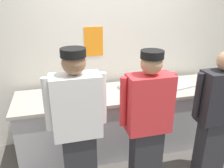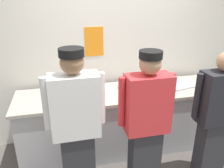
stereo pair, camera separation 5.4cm
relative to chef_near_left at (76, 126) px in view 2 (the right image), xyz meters
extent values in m
plane|color=#514C47|center=(0.71, 0.35, -0.91)|extent=(9.00, 9.00, 0.00)
cube|color=silver|center=(0.71, 1.24, 0.56)|extent=(4.53, 0.10, 2.94)
cube|color=orange|center=(0.39, 1.19, 0.60)|extent=(0.27, 0.01, 0.41)
cube|color=#B2B2B7|center=(0.71, 0.74, -0.48)|extent=(2.83, 0.69, 0.86)
cube|color=#A8A093|center=(0.71, 0.74, -0.03)|extent=(2.89, 0.74, 0.04)
cube|color=#2D2D33|center=(0.00, 0.00, -0.51)|extent=(0.34, 0.20, 0.82)
cube|color=white|center=(0.00, 0.00, 0.22)|extent=(0.48, 0.24, 0.65)
cylinder|color=white|center=(-0.27, 0.04, 0.26)|extent=(0.07, 0.07, 0.55)
cylinder|color=white|center=(0.27, 0.04, 0.26)|extent=(0.07, 0.07, 0.55)
sphere|color=#8C6647|center=(0.00, 0.00, 0.66)|extent=(0.22, 0.22, 0.22)
cylinder|color=black|center=(0.00, 0.00, 0.76)|extent=(0.23, 0.23, 0.08)
cube|color=#2D2D33|center=(0.73, -0.06, -0.52)|extent=(0.33, 0.20, 0.79)
cube|color=red|center=(0.73, -0.06, 0.19)|extent=(0.46, 0.24, 0.63)
cylinder|color=red|center=(0.47, -0.02, 0.22)|extent=(0.07, 0.07, 0.53)
cylinder|color=red|center=(1.00, -0.02, 0.22)|extent=(0.07, 0.07, 0.53)
sphere|color=tan|center=(0.73, -0.06, 0.62)|extent=(0.21, 0.21, 0.21)
cylinder|color=black|center=(0.73, -0.06, 0.71)|extent=(0.23, 0.23, 0.08)
cube|color=#2D2D33|center=(1.59, -0.06, -0.53)|extent=(0.32, 0.20, 0.77)
cube|color=#232328|center=(1.59, -0.06, 0.17)|extent=(0.45, 0.24, 0.61)
cylinder|color=#232328|center=(1.33, -0.02, 0.20)|extent=(0.07, 0.07, 0.52)
cylinder|color=white|center=(-0.20, 0.79, 0.00)|extent=(0.25, 0.25, 0.01)
cylinder|color=white|center=(-0.20, 0.79, 0.01)|extent=(0.25, 0.25, 0.01)
cylinder|color=white|center=(-0.20, 0.79, 0.02)|extent=(0.25, 0.25, 0.01)
cylinder|color=white|center=(-0.20, 0.79, 0.03)|extent=(0.25, 0.25, 0.01)
cylinder|color=white|center=(-0.20, 0.79, 0.04)|extent=(0.25, 0.25, 0.01)
cylinder|color=white|center=(-0.20, 0.79, 0.06)|extent=(0.25, 0.25, 0.01)
cylinder|color=white|center=(-0.20, 0.79, 0.07)|extent=(0.25, 0.25, 0.01)
cylinder|color=white|center=(-0.20, 0.79, 0.08)|extent=(0.25, 0.25, 0.01)
cylinder|color=white|center=(0.78, 0.85, 0.00)|extent=(0.22, 0.22, 0.01)
cylinder|color=white|center=(0.78, 0.85, 0.01)|extent=(0.22, 0.22, 0.01)
cylinder|color=white|center=(0.78, 0.85, 0.02)|extent=(0.22, 0.22, 0.01)
cylinder|color=white|center=(0.78, 0.85, 0.03)|extent=(0.22, 0.22, 0.01)
cylinder|color=white|center=(0.78, 0.85, 0.04)|extent=(0.22, 0.22, 0.01)
cylinder|color=#B7BABF|center=(0.28, 0.70, 0.05)|extent=(0.33, 0.33, 0.12)
cube|color=#B7BABF|center=(1.62, 0.77, 0.00)|extent=(0.54, 0.42, 0.02)
cylinder|color=red|center=(0.03, 0.97, 0.07)|extent=(0.06, 0.06, 0.16)
cone|color=red|center=(0.03, 0.97, 0.17)|extent=(0.05, 0.05, 0.04)
cylinder|color=orange|center=(1.91, 0.77, 0.07)|extent=(0.06, 0.06, 0.16)
cone|color=orange|center=(1.91, 0.77, 0.16)|extent=(0.05, 0.05, 0.04)
cylinder|color=#56A333|center=(0.80, 0.50, 0.06)|extent=(0.06, 0.06, 0.15)
cone|color=#56A333|center=(0.80, 0.50, 0.16)|extent=(0.05, 0.05, 0.04)
cylinder|color=white|center=(-0.06, 0.60, 0.01)|extent=(0.09, 0.09, 0.04)
cylinder|color=gold|center=(-0.06, 0.60, 0.02)|extent=(0.07, 0.07, 0.01)
cylinder|color=white|center=(1.03, 0.69, 0.01)|extent=(0.10, 0.10, 0.04)
cylinder|color=orange|center=(1.03, 0.69, 0.02)|extent=(0.09, 0.09, 0.01)
cube|color=#B7BABF|center=(1.26, 0.76, -0.01)|extent=(0.19, 0.03, 0.01)
cube|color=black|center=(1.13, 0.76, 0.00)|extent=(0.09, 0.03, 0.02)
camera|label=1|loc=(-0.16, -1.99, 1.24)|focal=36.53mm
camera|label=2|loc=(-0.11, -2.01, 1.24)|focal=36.53mm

